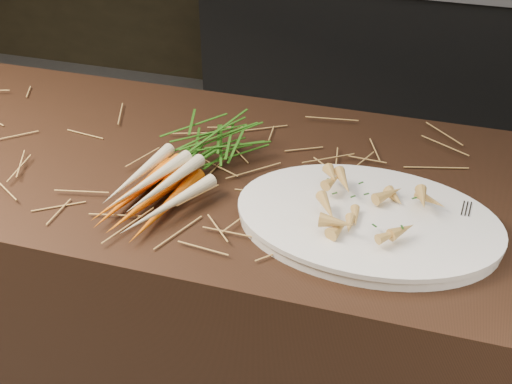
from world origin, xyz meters
TOP-DOWN VIEW (x-y plane):
  - main_counter at (0.00, 0.30)m, footprint 2.40×0.70m
  - back_counter at (0.30, 2.18)m, footprint 1.82×0.62m
  - straw_bedding at (0.00, 0.30)m, footprint 1.40×0.60m
  - root_veg_bunch at (0.00, 0.25)m, footprint 0.24×0.48m
  - serving_platter at (0.39, 0.18)m, footprint 0.50×0.33m
  - roasted_veg_heap at (0.39, 0.18)m, footprint 0.24×0.18m
  - serving_fork at (0.56, 0.16)m, footprint 0.03×0.19m

SIDE VIEW (x-z plane):
  - back_counter at x=0.30m, z-range 0.00..0.84m
  - main_counter at x=0.00m, z-range 0.00..0.90m
  - straw_bedding at x=0.00m, z-range 0.90..0.92m
  - serving_platter at x=0.39m, z-range 0.90..0.93m
  - serving_fork at x=0.56m, z-range 0.93..0.93m
  - root_veg_bunch at x=0.00m, z-range 0.90..0.98m
  - roasted_veg_heap at x=0.39m, z-range 0.93..0.98m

